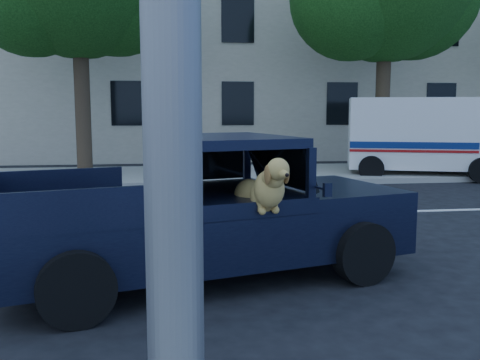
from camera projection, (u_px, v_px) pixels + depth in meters
The scene contains 6 objects.
ground at pixel (298, 269), 6.69m from camera, with size 120.00×120.00×0.00m, color black.
far_sidewalk at pixel (223, 175), 15.72m from camera, with size 60.00×4.00×0.15m, color gray.
lane_stripes at pixel (357, 213), 10.29m from camera, with size 21.60×0.14×0.01m, color silver, non-canonical shape.
building_main at pixel (275, 50), 22.70m from camera, with size 26.00×6.00×9.00m, color beige.
pickup_truck at pixel (200, 231), 6.24m from camera, with size 4.99×3.01×1.68m.
mail_truck at pixel (419, 143), 15.51m from camera, with size 4.60×3.18×2.31m.
Camera 1 is at (-1.59, -6.33, 1.98)m, focal length 40.00 mm.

